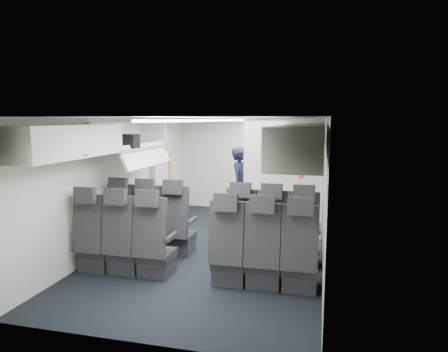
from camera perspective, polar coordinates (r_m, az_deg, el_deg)
The scene contains 13 objects.
cabin_shell at distance 6.55m, azimuth -0.84°, elevation -0.70°, with size 3.41×6.01×2.16m.
seat_row_front at distance 6.20m, azimuth -2.09°, elevation -8.03°, with size 3.33×0.56×1.24m.
seat_row_mid at distance 5.38m, azimuth -4.76°, elevation -10.60°, with size 3.33×0.56×1.24m.
overhead_bin_left_rear at distance 5.24m, azimuth -21.73°, elevation 4.62°, with size 0.53×1.80×0.40m.
overhead_bin_left_front_open at distance 6.77m, azimuth -13.34°, elevation 4.59°, with size 0.64×1.70×0.72m.
overhead_bin_right_rear at distance 4.27m, azimuth 10.61°, elevation 4.40°, with size 0.53×1.80×0.40m.
overhead_bin_right_front at distance 6.02m, azimuth 11.58°, elevation 5.40°, with size 0.53×1.70×0.40m.
bulkhead_partition at distance 7.17m, azimuth 8.40°, elevation -0.41°, with size 1.40×0.15×2.13m.
galley_unit at distance 9.08m, azimuth 9.36°, elevation 0.55°, with size 0.85×0.52×1.90m.
boarding_door at distance 8.55m, azimuth -8.85°, elevation 0.13°, with size 0.12×1.27×1.86m.
flight_attendant at distance 8.16m, azimuth 2.40°, elevation -1.36°, with size 0.57×0.38×1.57m, color black.
carry_on_bag at distance 6.44m, azimuth -13.95°, elevation 4.78°, with size 0.39×0.27×0.23m, color black.
papers at distance 8.04m, azimuth 3.66°, elevation 0.02°, with size 0.19×0.02×0.13m, color white.
Camera 1 is at (1.64, -6.26, 2.12)m, focal length 32.00 mm.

